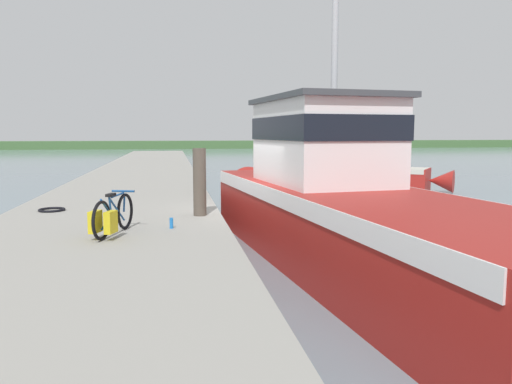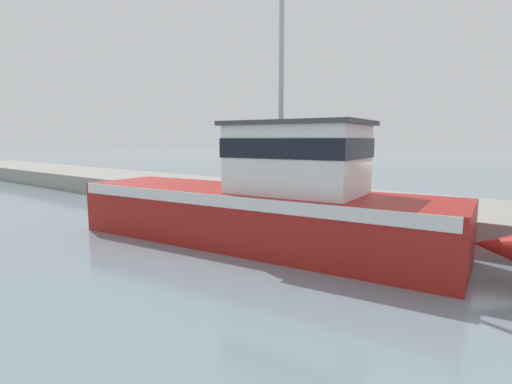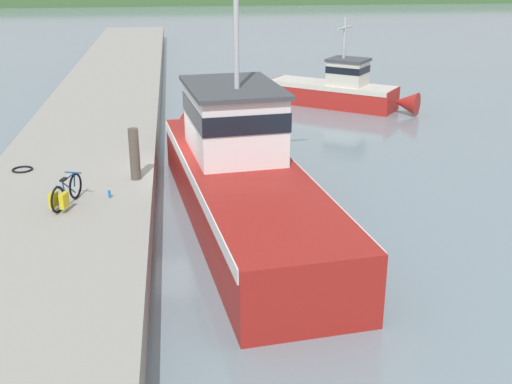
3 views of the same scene
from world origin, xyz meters
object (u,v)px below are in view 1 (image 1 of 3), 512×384
(boat_blue_far, at_px, (371,172))
(water_bottle_by_bike, at_px, (171,223))
(fishing_boat_main, at_px, (337,201))
(bicycle_touring, at_px, (110,217))
(mooring_post, at_px, (200,182))

(boat_blue_far, bearing_deg, water_bottle_by_bike, 2.05)
(fishing_boat_main, relative_size, boat_blue_far, 2.06)
(boat_blue_far, xyz_separation_m, bicycle_touring, (-10.77, -14.32, 0.46))
(fishing_boat_main, distance_m, mooring_post, 3.01)
(bicycle_touring, xyz_separation_m, water_bottle_by_bike, (1.06, 0.54, -0.24))
(boat_blue_far, relative_size, mooring_post, 4.52)
(bicycle_touring, bearing_deg, boat_blue_far, 70.67)
(water_bottle_by_bike, bearing_deg, boat_blue_far, 54.83)
(mooring_post, height_order, water_bottle_by_bike, mooring_post)
(mooring_post, bearing_deg, bicycle_touring, -130.45)
(boat_blue_far, height_order, bicycle_touring, boat_blue_far)
(fishing_boat_main, bearing_deg, mooring_post, 159.02)
(fishing_boat_main, xyz_separation_m, boat_blue_far, (6.19, 13.09, -0.47))
(bicycle_touring, bearing_deg, mooring_post, 67.15)
(fishing_boat_main, xyz_separation_m, water_bottle_by_bike, (-3.52, -0.70, -0.26))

